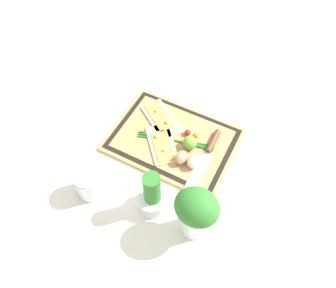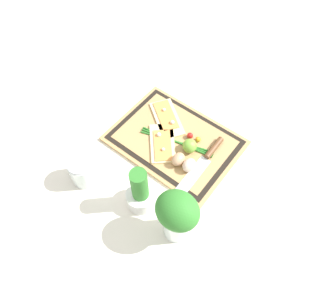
% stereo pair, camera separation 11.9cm
% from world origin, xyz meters
% --- Properties ---
extents(ground_plane, '(6.00, 6.00, 0.00)m').
position_xyz_m(ground_plane, '(0.00, 0.00, 0.00)').
color(ground_plane, silver).
extents(cutting_board, '(0.46, 0.34, 0.02)m').
position_xyz_m(cutting_board, '(0.00, 0.00, 0.01)').
color(cutting_board, tan).
rests_on(cutting_board, ground_plane).
extents(pizza_slice_near, '(0.20, 0.18, 0.02)m').
position_xyz_m(pizza_slice_near, '(0.08, -0.06, 0.02)').
color(pizza_slice_near, beige).
rests_on(pizza_slice_near, cutting_board).
extents(pizza_slice_far, '(0.18, 0.19, 0.02)m').
position_xyz_m(pizza_slice_far, '(0.02, 0.05, 0.02)').
color(pizza_slice_far, beige).
rests_on(pizza_slice_far, cutting_board).
extents(knife, '(0.04, 0.29, 0.02)m').
position_xyz_m(knife, '(-0.14, -0.00, 0.02)').
color(knife, silver).
rests_on(knife, cutting_board).
extents(egg_brown, '(0.04, 0.05, 0.04)m').
position_xyz_m(egg_brown, '(-0.07, 0.07, 0.04)').
color(egg_brown, tan).
rests_on(egg_brown, cutting_board).
extents(egg_pink, '(0.04, 0.05, 0.04)m').
position_xyz_m(egg_pink, '(-0.11, 0.07, 0.04)').
color(egg_pink, beige).
rests_on(egg_pink, cutting_board).
extents(lime, '(0.05, 0.05, 0.05)m').
position_xyz_m(lime, '(-0.07, 0.01, 0.04)').
color(lime, '#70A838').
rests_on(lime, cutting_board).
extents(cherry_tomato_red, '(0.02, 0.02, 0.02)m').
position_xyz_m(cherry_tomato_red, '(-0.04, -0.04, 0.03)').
color(cherry_tomato_red, red).
rests_on(cherry_tomato_red, cutting_board).
extents(cherry_tomato_yellow, '(0.02, 0.02, 0.02)m').
position_xyz_m(cherry_tomato_yellow, '(-0.07, -0.05, 0.03)').
color(cherry_tomato_yellow, gold).
rests_on(cherry_tomato_yellow, cutting_board).
extents(scallion_bunch, '(0.28, 0.10, 0.01)m').
position_xyz_m(scallion_bunch, '(-0.01, 0.01, 0.02)').
color(scallion_bunch, '#2D7528').
rests_on(scallion_bunch, cutting_board).
extents(herb_pot, '(0.10, 0.10, 0.19)m').
position_xyz_m(herb_pot, '(-0.06, 0.26, 0.06)').
color(herb_pot, white).
rests_on(herb_pot, ground_plane).
extents(sauce_jar, '(0.09, 0.09, 0.11)m').
position_xyz_m(sauce_jar, '(0.15, 0.31, 0.05)').
color(sauce_jar, silver).
rests_on(sauce_jar, ground_plane).
extents(herb_glass, '(0.13, 0.12, 0.21)m').
position_xyz_m(herb_glass, '(-0.21, 0.27, 0.13)').
color(herb_glass, silver).
rests_on(herb_glass, ground_plane).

